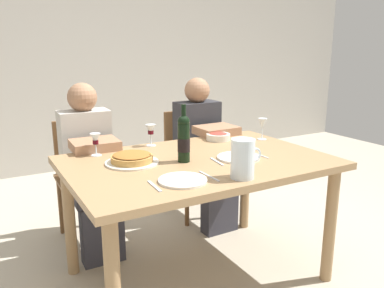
{
  "coord_description": "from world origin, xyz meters",
  "views": [
    {
      "loc": [
        -1.11,
        -1.9,
        1.4
      ],
      "look_at": [
        -0.03,
        0.02,
        0.85
      ],
      "focal_mm": 36.82,
      "sensor_mm": 36.0,
      "label": 1
    }
  ],
  "objects_px": {
    "wine_glass_centre": "(151,131)",
    "dinner_plate_left_setting": "(183,180)",
    "dining_table": "(198,174)",
    "wine_glass_right_diner": "(95,140)",
    "diner_right": "(204,148)",
    "salad_bowl": "(218,136)",
    "water_pitcher": "(243,161)",
    "wine_glass_left_diner": "(263,124)",
    "chair_left": "(84,171)",
    "diner_left": "(90,164)",
    "wine_bottle": "(183,138)",
    "chair_right": "(190,156)",
    "baked_tart": "(132,159)",
    "dinner_plate_right_setting": "(238,157)"
  },
  "relations": [
    {
      "from": "baked_tart",
      "to": "dinner_plate_left_setting",
      "type": "relative_size",
      "value": 1.25
    },
    {
      "from": "baked_tart",
      "to": "dinner_plate_right_setting",
      "type": "relative_size",
      "value": 1.2
    },
    {
      "from": "salad_bowl",
      "to": "diner_right",
      "type": "bearing_deg",
      "value": 75.37
    },
    {
      "from": "water_pitcher",
      "to": "wine_glass_centre",
      "type": "distance_m",
      "value": 0.83
    },
    {
      "from": "dinner_plate_left_setting",
      "to": "diner_right",
      "type": "xyz_separation_m",
      "value": [
        0.71,
        0.97,
        -0.15
      ]
    },
    {
      "from": "dinner_plate_left_setting",
      "to": "diner_left",
      "type": "height_order",
      "value": "diner_left"
    },
    {
      "from": "wine_glass_left_diner",
      "to": "wine_glass_centre",
      "type": "bearing_deg",
      "value": 163.92
    },
    {
      "from": "wine_glass_right_diner",
      "to": "chair_left",
      "type": "xyz_separation_m",
      "value": [
        0.05,
        0.55,
        -0.36
      ]
    },
    {
      "from": "dinner_plate_left_setting",
      "to": "chair_right",
      "type": "distance_m",
      "value": 1.42
    },
    {
      "from": "wine_bottle",
      "to": "water_pitcher",
      "type": "bearing_deg",
      "value": -73.3
    },
    {
      "from": "wine_bottle",
      "to": "chair_left",
      "type": "xyz_separation_m",
      "value": [
        -0.35,
        0.91,
        -0.4
      ]
    },
    {
      "from": "baked_tart",
      "to": "diner_right",
      "type": "bearing_deg",
      "value": 34.62
    },
    {
      "from": "salad_bowl",
      "to": "wine_glass_right_diner",
      "type": "xyz_separation_m",
      "value": [
        -0.86,
        0.02,
        0.07
      ]
    },
    {
      "from": "dining_table",
      "to": "diner_right",
      "type": "relative_size",
      "value": 1.29
    },
    {
      "from": "baked_tart",
      "to": "diner_left",
      "type": "bearing_deg",
      "value": 98.94
    },
    {
      "from": "wine_glass_centre",
      "to": "wine_bottle",
      "type": "bearing_deg",
      "value": -87.83
    },
    {
      "from": "chair_left",
      "to": "wine_glass_right_diner",
      "type": "bearing_deg",
      "value": 87.16
    },
    {
      "from": "water_pitcher",
      "to": "wine_glass_left_diner",
      "type": "height_order",
      "value": "water_pitcher"
    },
    {
      "from": "salad_bowl",
      "to": "diner_right",
      "type": "distance_m",
      "value": 0.38
    },
    {
      "from": "dinner_plate_left_setting",
      "to": "wine_glass_left_diner",
      "type": "bearing_deg",
      "value": 29.3
    },
    {
      "from": "wine_glass_right_diner",
      "to": "diner_left",
      "type": "distance_m",
      "value": 0.39
    },
    {
      "from": "dining_table",
      "to": "wine_glass_right_diner",
      "type": "distance_m",
      "value": 0.64
    },
    {
      "from": "salad_bowl",
      "to": "diner_right",
      "type": "xyz_separation_m",
      "value": [
        0.08,
        0.32,
        -0.17
      ]
    },
    {
      "from": "baked_tart",
      "to": "salad_bowl",
      "type": "height_order",
      "value": "baked_tart"
    },
    {
      "from": "salad_bowl",
      "to": "wine_glass_left_diner",
      "type": "xyz_separation_m",
      "value": [
        0.28,
        -0.14,
        0.08
      ]
    },
    {
      "from": "wine_bottle",
      "to": "water_pitcher",
      "type": "distance_m",
      "value": 0.42
    },
    {
      "from": "salad_bowl",
      "to": "diner_right",
      "type": "height_order",
      "value": "diner_right"
    },
    {
      "from": "water_pitcher",
      "to": "wine_glass_right_diner",
      "type": "xyz_separation_m",
      "value": [
        -0.52,
        0.76,
        0.01
      ]
    },
    {
      "from": "wine_bottle",
      "to": "chair_left",
      "type": "bearing_deg",
      "value": 111.15
    },
    {
      "from": "diner_right",
      "to": "wine_glass_right_diner",
      "type": "bearing_deg",
      "value": 16.83
    },
    {
      "from": "dining_table",
      "to": "dinner_plate_right_setting",
      "type": "bearing_deg",
      "value": -25.06
    },
    {
      "from": "wine_glass_right_diner",
      "to": "dinner_plate_right_setting",
      "type": "bearing_deg",
      "value": -33.58
    },
    {
      "from": "water_pitcher",
      "to": "wine_glass_right_diner",
      "type": "distance_m",
      "value": 0.92
    },
    {
      "from": "wine_bottle",
      "to": "diner_right",
      "type": "distance_m",
      "value": 0.91
    },
    {
      "from": "wine_glass_centre",
      "to": "salad_bowl",
      "type": "bearing_deg",
      "value": -9.2
    },
    {
      "from": "water_pitcher",
      "to": "wine_glass_centre",
      "type": "height_order",
      "value": "water_pitcher"
    },
    {
      "from": "water_pitcher",
      "to": "dinner_plate_right_setting",
      "type": "xyz_separation_m",
      "value": [
        0.19,
        0.29,
        -0.08
      ]
    },
    {
      "from": "diner_right",
      "to": "chair_right",
      "type": "bearing_deg",
      "value": -90.18
    },
    {
      "from": "wine_glass_centre",
      "to": "chair_left",
      "type": "distance_m",
      "value": 0.7
    },
    {
      "from": "wine_glass_centre",
      "to": "dinner_plate_left_setting",
      "type": "height_order",
      "value": "wine_glass_centre"
    },
    {
      "from": "wine_bottle",
      "to": "dinner_plate_right_setting",
      "type": "height_order",
      "value": "wine_bottle"
    },
    {
      "from": "dining_table",
      "to": "chair_right",
      "type": "distance_m",
      "value": 1.03
    },
    {
      "from": "wine_glass_left_diner",
      "to": "chair_left",
      "type": "bearing_deg",
      "value": 147.05
    },
    {
      "from": "wine_glass_left_diner",
      "to": "chair_left",
      "type": "height_order",
      "value": "wine_glass_left_diner"
    },
    {
      "from": "wine_glass_left_diner",
      "to": "wine_glass_right_diner",
      "type": "relative_size",
      "value": 1.11
    },
    {
      "from": "wine_glass_centre",
      "to": "dinner_plate_left_setting",
      "type": "relative_size",
      "value": 0.6
    },
    {
      "from": "wine_bottle",
      "to": "baked_tart",
      "type": "relative_size",
      "value": 1.09
    },
    {
      "from": "diner_right",
      "to": "dinner_plate_left_setting",
      "type": "bearing_deg",
      "value": 52.7
    },
    {
      "from": "wine_glass_left_diner",
      "to": "diner_right",
      "type": "relative_size",
      "value": 0.13
    },
    {
      "from": "chair_left",
      "to": "wine_glass_centre",
      "type": "bearing_deg",
      "value": 126.51
    }
  ]
}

